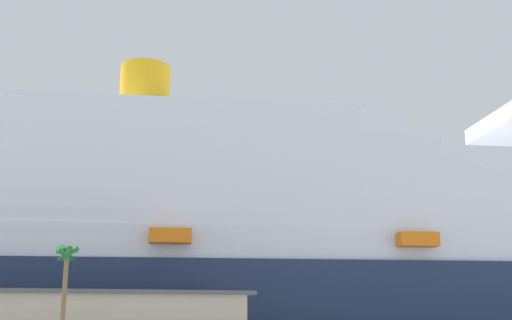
% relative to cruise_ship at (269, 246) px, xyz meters
% --- Properties ---
extents(cruise_ship, '(250.39, 55.12, 66.32)m').
position_rel_cruise_ship_xyz_m(cruise_ship, '(0.00, 0.00, 0.00)').
color(cruise_ship, '#1E2D4C').
rests_on(cruise_ship, ground_plane).
extents(terminal_building, '(65.32, 31.42, 7.33)m').
position_rel_cruise_ship_xyz_m(terminal_building, '(-45.90, -33.08, -15.10)').
color(terminal_building, '#B7A88C').
rests_on(terminal_building, ground_plane).
extents(palm_tree, '(2.85, 2.99, 11.93)m').
position_rel_cruise_ship_xyz_m(palm_tree, '(-38.67, -57.70, -9.19)').
color(palm_tree, brown).
rests_on(palm_tree, ground_plane).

